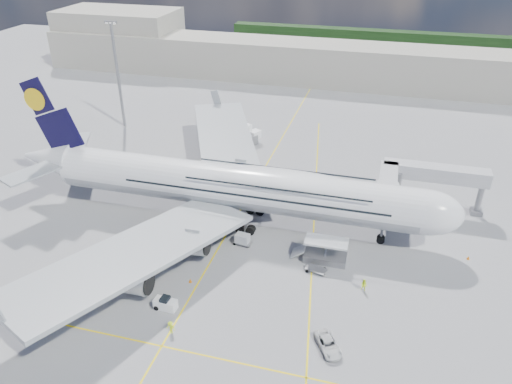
% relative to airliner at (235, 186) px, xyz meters
% --- Properties ---
extents(ground, '(300.00, 300.00, 0.00)m').
position_rel_airliner_xyz_m(ground, '(-0.26, -10.00, -6.87)').
color(ground, gray).
rests_on(ground, ground).
extents(taxi_line_main, '(0.25, 220.00, 0.01)m').
position_rel_airliner_xyz_m(taxi_line_main, '(-0.26, -10.00, -6.86)').
color(taxi_line_main, yellow).
rests_on(taxi_line_main, ground).
extents(taxi_line_cross, '(120.00, 0.25, 0.01)m').
position_rel_airliner_xyz_m(taxi_line_cross, '(-0.26, -30.00, -6.86)').
color(taxi_line_cross, yellow).
rests_on(taxi_line_cross, ground).
extents(taxi_line_diag, '(14.16, 99.06, 0.01)m').
position_rel_airliner_xyz_m(taxi_line_diag, '(13.74, -0.00, -6.86)').
color(taxi_line_diag, yellow).
rests_on(taxi_line_diag, ground).
extents(airliner, '(77.26, 79.15, 23.71)m').
position_rel_airliner_xyz_m(airliner, '(0.00, 0.00, 0.00)').
color(airliner, white).
rests_on(airliner, ground).
extents(jet_bridge, '(18.80, 12.10, 8.50)m').
position_rel_airliner_xyz_m(jet_bridge, '(29.55, 10.94, -0.02)').
color(jet_bridge, '#B7B7BC').
rests_on(jet_bridge, ground).
extents(cargo_loader, '(8.53, 3.20, 3.67)m').
position_rel_airliner_xyz_m(cargo_loader, '(16.56, -7.11, -5.62)').
color(cargo_loader, silver).
rests_on(cargo_loader, ground).
extents(light_mast, '(3.00, 0.70, 25.50)m').
position_rel_airliner_xyz_m(light_mast, '(-40.26, 35.00, 6.34)').
color(light_mast, gray).
rests_on(light_mast, ground).
extents(terminal, '(180.00, 16.00, 12.00)m').
position_rel_airliner_xyz_m(terminal, '(-0.26, 85.00, -0.87)').
color(terminal, '#B2AD9E').
rests_on(terminal, ground).
extents(hangar, '(40.00, 22.00, 18.00)m').
position_rel_airliner_xyz_m(hangar, '(-70.26, 90.00, 2.13)').
color(hangar, '#B2AD9E').
rests_on(hangar, ground).
extents(tree_line, '(160.00, 6.00, 8.00)m').
position_rel_airliner_xyz_m(tree_line, '(39.74, 130.00, -2.87)').
color(tree_line, '#193814').
rests_on(tree_line, ground).
extents(dolly_row_a, '(3.63, 2.30, 2.15)m').
position_rel_airliner_xyz_m(dolly_row_a, '(-13.46, -10.55, -5.71)').
color(dolly_row_a, gray).
rests_on(dolly_row_a, ground).
extents(dolly_row_b, '(3.78, 2.76, 2.15)m').
position_rel_airliner_xyz_m(dolly_row_b, '(-10.04, -17.98, -5.71)').
color(dolly_row_b, gray).
rests_on(dolly_row_b, ground).
extents(dolly_row_c, '(2.73, 1.53, 0.39)m').
position_rel_airliner_xyz_m(dolly_row_c, '(-5.85, -12.64, -6.56)').
color(dolly_row_c, gray).
rests_on(dolly_row_c, ground).
extents(dolly_back, '(3.40, 1.95, 0.48)m').
position_rel_airliner_xyz_m(dolly_back, '(-18.08, -18.95, -6.49)').
color(dolly_back, gray).
rests_on(dolly_back, ground).
extents(dolly_nose_far, '(3.44, 2.44, 0.46)m').
position_rel_airliner_xyz_m(dolly_nose_far, '(15.80, -10.22, -6.52)').
color(dolly_nose_far, gray).
rests_on(dolly_nose_far, ground).
extents(dolly_nose_near, '(3.17, 2.01, 1.88)m').
position_rel_airliner_xyz_m(dolly_nose_near, '(3.18, -6.43, -5.86)').
color(dolly_nose_near, gray).
rests_on(dolly_nose_near, ground).
extents(baggage_tug, '(3.20, 1.64, 1.94)m').
position_rel_airliner_xyz_m(baggage_tug, '(-2.56, -23.64, -6.01)').
color(baggage_tug, white).
rests_on(baggage_tug, ground).
extents(catering_truck_inner, '(7.04, 3.31, 4.06)m').
position_rel_airliner_xyz_m(catering_truck_inner, '(-7.46, 15.97, -4.95)').
color(catering_truck_inner, gray).
rests_on(catering_truck_inner, ground).
extents(catering_truck_outer, '(8.16, 5.95, 4.49)m').
position_rel_airliner_xyz_m(catering_truck_outer, '(-8.59, 33.39, -4.78)').
color(catering_truck_outer, gray).
rests_on(catering_truck_outer, ground).
extents(service_van, '(4.43, 5.41, 1.37)m').
position_rel_airliner_xyz_m(service_van, '(19.72, -24.91, -6.18)').
color(service_van, silver).
rests_on(service_van, ground).
extents(crew_nose, '(0.85, 0.76, 1.95)m').
position_rel_airliner_xyz_m(crew_nose, '(21.56, 5.47, -5.89)').
color(crew_nose, '#9EE618').
rests_on(crew_nose, ground).
extents(crew_loader, '(1.12, 1.00, 1.88)m').
position_rel_airliner_xyz_m(crew_loader, '(23.06, -12.77, -5.93)').
color(crew_loader, '#DAFA1A').
rests_on(crew_loader, ground).
extents(crew_wing, '(0.45, 0.99, 1.66)m').
position_rel_airliner_xyz_m(crew_wing, '(-4.36, -6.24, -6.04)').
color(crew_wing, '#B0ED19').
rests_on(crew_wing, ground).
extents(crew_van, '(0.97, 0.99, 1.72)m').
position_rel_airliner_xyz_m(crew_van, '(13.24, -3.64, -6.01)').
color(crew_van, '#ABDE17').
rests_on(crew_van, ground).
extents(crew_tug, '(1.24, 0.77, 1.84)m').
position_rel_airliner_xyz_m(crew_tug, '(-0.05, -27.58, -5.95)').
color(crew_tug, '#C1E217').
rests_on(crew_tug, ground).
extents(cone_nose, '(0.47, 0.47, 0.60)m').
position_rel_airliner_xyz_m(cone_nose, '(38.18, -1.03, -6.58)').
color(cone_nose, orange).
rests_on(cone_nose, ground).
extents(cone_wing_left_inner, '(0.49, 0.49, 0.62)m').
position_rel_airliner_xyz_m(cone_wing_left_inner, '(-5.92, 7.12, -6.57)').
color(cone_wing_left_inner, orange).
rests_on(cone_wing_left_inner, ground).
extents(cone_wing_left_outer, '(0.49, 0.49, 0.62)m').
position_rel_airliner_xyz_m(cone_wing_left_outer, '(-8.73, 20.91, -6.57)').
color(cone_wing_left_outer, orange).
rests_on(cone_wing_left_outer, ground).
extents(cone_wing_right_inner, '(0.48, 0.48, 0.61)m').
position_rel_airliner_xyz_m(cone_wing_right_inner, '(-1.43, -17.58, -6.57)').
color(cone_wing_right_inner, orange).
rests_on(cone_wing_right_inner, ground).
extents(cone_wing_right_outer, '(0.41, 0.41, 0.52)m').
position_rel_airliner_xyz_m(cone_wing_right_outer, '(-20.45, -27.13, -6.62)').
color(cone_wing_right_outer, orange).
rests_on(cone_wing_right_outer, ground).
extents(cone_tail, '(0.45, 0.45, 0.57)m').
position_rel_airliner_xyz_m(cone_tail, '(-30.71, 4.28, -6.59)').
color(cone_tail, orange).
rests_on(cone_tail, ground).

